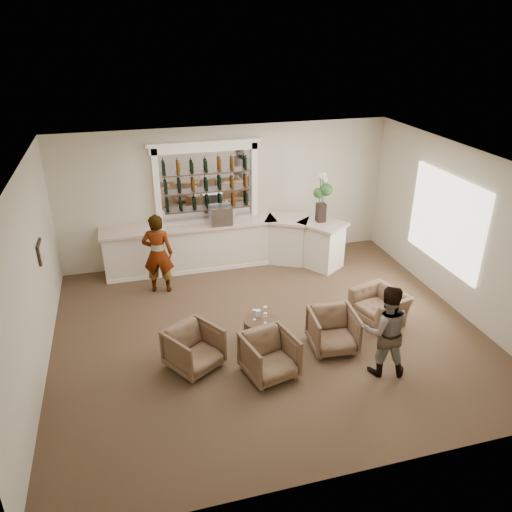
% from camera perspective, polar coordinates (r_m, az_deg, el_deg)
% --- Properties ---
extents(ground, '(8.00, 8.00, 0.00)m').
position_cam_1_polar(ground, '(9.76, 1.36, -8.61)').
color(ground, brown).
rests_on(ground, ground).
extents(room_shell, '(8.04, 7.02, 3.32)m').
position_cam_1_polar(room_shell, '(9.35, 1.22, 5.91)').
color(room_shell, beige).
rests_on(room_shell, ground).
extents(bar_counter, '(5.72, 1.80, 1.14)m').
position_cam_1_polar(bar_counter, '(12.00, -3.44, 1.32)').
color(bar_counter, white).
rests_on(bar_counter, ground).
extents(back_bar_alcove, '(2.64, 0.25, 3.00)m').
position_cam_1_polar(back_bar_alcove, '(11.81, -5.67, 8.40)').
color(back_bar_alcove, white).
rests_on(back_bar_alcove, ground).
extents(cocktail_table, '(0.65, 0.65, 0.50)m').
position_cam_1_polar(cocktail_table, '(9.32, 0.59, -8.57)').
color(cocktail_table, '#452E1E').
rests_on(cocktail_table, ground).
extents(sommelier, '(0.74, 0.57, 1.80)m').
position_cam_1_polar(sommelier, '(10.94, -11.15, 0.26)').
color(sommelier, gray).
rests_on(sommelier, ground).
extents(guest, '(0.93, 0.81, 1.63)m').
position_cam_1_polar(guest, '(8.58, 14.58, -8.28)').
color(guest, gray).
rests_on(guest, ground).
extents(armchair_left, '(1.12, 1.13, 0.76)m').
position_cam_1_polar(armchair_left, '(8.72, -7.11, -10.45)').
color(armchair_left, brown).
rests_on(armchair_left, ground).
extents(armchair_center, '(0.98, 1.00, 0.76)m').
position_cam_1_polar(armchair_center, '(8.49, 1.56, -11.33)').
color(armchair_center, brown).
rests_on(armchair_center, ground).
extents(armchair_right, '(0.88, 0.90, 0.76)m').
position_cam_1_polar(armchair_right, '(9.21, 8.79, -8.40)').
color(armchair_right, brown).
rests_on(armchair_right, ground).
extents(armchair_far, '(1.08, 1.16, 0.63)m').
position_cam_1_polar(armchair_far, '(10.22, 13.91, -5.65)').
color(armchair_far, brown).
rests_on(armchair_far, ground).
extents(espresso_machine, '(0.50, 0.43, 0.44)m').
position_cam_1_polar(espresso_machine, '(11.63, -4.07, 4.69)').
color(espresso_machine, '#AEAEB3').
rests_on(espresso_machine, bar_counter).
extents(flower_vase, '(0.31, 0.31, 1.18)m').
position_cam_1_polar(flower_vase, '(11.71, 7.54, 6.99)').
color(flower_vase, black).
rests_on(flower_vase, bar_counter).
extents(wine_glass_bar_left, '(0.07, 0.07, 0.21)m').
position_cam_1_polar(wine_glass_bar_left, '(11.82, -3.15, 4.47)').
color(wine_glass_bar_left, white).
rests_on(wine_glass_bar_left, bar_counter).
extents(wine_glass_bar_right, '(0.07, 0.07, 0.21)m').
position_cam_1_polar(wine_glass_bar_right, '(11.83, -2.51, 4.50)').
color(wine_glass_bar_right, white).
rests_on(wine_glass_bar_right, bar_counter).
extents(wine_glass_tbl_a, '(0.07, 0.07, 0.21)m').
position_cam_1_polar(wine_glass_tbl_a, '(9.13, -0.18, -6.73)').
color(wine_glass_tbl_a, white).
rests_on(wine_glass_tbl_a, cocktail_table).
extents(wine_glass_tbl_b, '(0.07, 0.07, 0.21)m').
position_cam_1_polar(wine_glass_tbl_b, '(9.22, 1.07, -6.38)').
color(wine_glass_tbl_b, white).
rests_on(wine_glass_tbl_b, cocktail_table).
extents(wine_glass_tbl_c, '(0.07, 0.07, 0.21)m').
position_cam_1_polar(wine_glass_tbl_c, '(9.03, 1.08, -7.11)').
color(wine_glass_tbl_c, white).
rests_on(wine_glass_tbl_c, cocktail_table).
extents(napkin_holder, '(0.08, 0.08, 0.12)m').
position_cam_1_polar(napkin_holder, '(9.26, 0.24, -6.53)').
color(napkin_holder, white).
rests_on(napkin_holder, cocktail_table).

